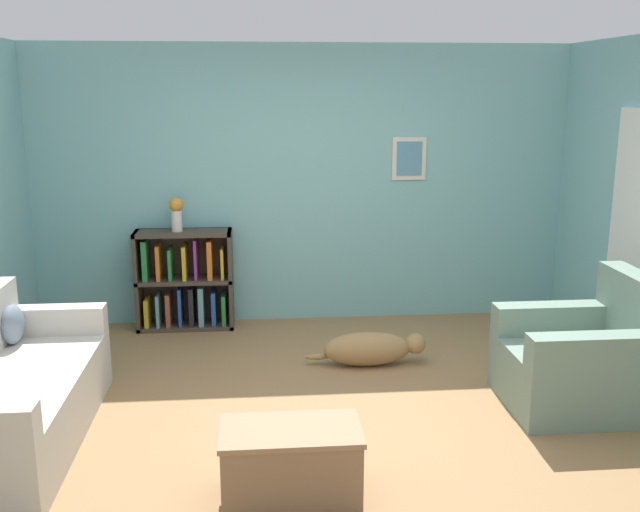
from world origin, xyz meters
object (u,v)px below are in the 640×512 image
at_px(couch, 6,396).
at_px(vase, 176,212).
at_px(coffee_table, 291,461).
at_px(bookshelf, 185,282).
at_px(dog, 371,348).
at_px(recliner_chair, 585,360).

distance_m(couch, vase, 2.46).
bearing_deg(coffee_table, vase, 106.79).
distance_m(couch, bookshelf, 2.36).
distance_m(bookshelf, dog, 1.95).
height_order(couch, recliner_chair, recliner_chair).
height_order(bookshelf, vase, vase).
xyz_separation_m(couch, coffee_table, (1.75, -0.79, -0.09)).
distance_m(bookshelf, coffee_table, 3.09).
bearing_deg(couch, recliner_chair, 3.11).
relative_size(recliner_chair, vase, 3.18).
xyz_separation_m(bookshelf, dog, (1.58, -1.10, -0.29)).
xyz_separation_m(dog, vase, (-1.63, 1.08, 0.96)).
bearing_deg(recliner_chair, couch, -176.89).
bearing_deg(coffee_table, recliner_chair, 25.20).
height_order(couch, bookshelf, bookshelf).
bearing_deg(bookshelf, recliner_chair, -33.59).
xyz_separation_m(couch, vase, (0.86, 2.16, 0.79)).
xyz_separation_m(bookshelf, recliner_chair, (2.96, -1.97, -0.10)).
height_order(bookshelf, coffee_table, bookshelf).
relative_size(bookshelf, recliner_chair, 0.94).
bearing_deg(vase, bookshelf, 18.01).
bearing_deg(recliner_chair, coffee_table, -154.80).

